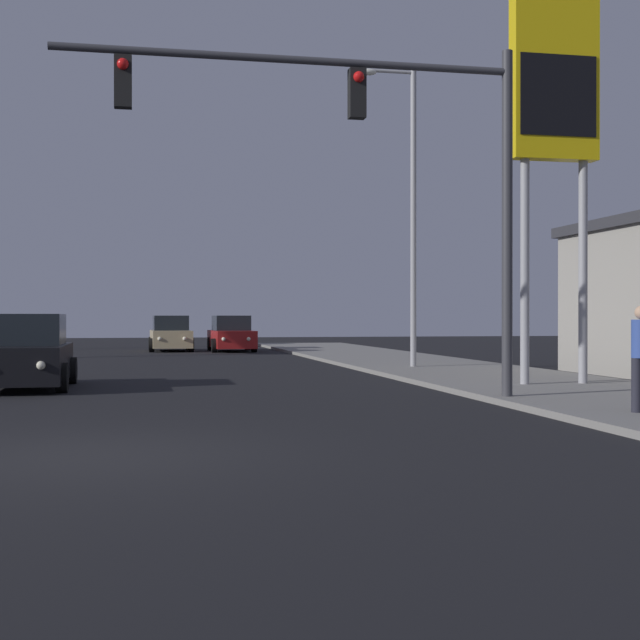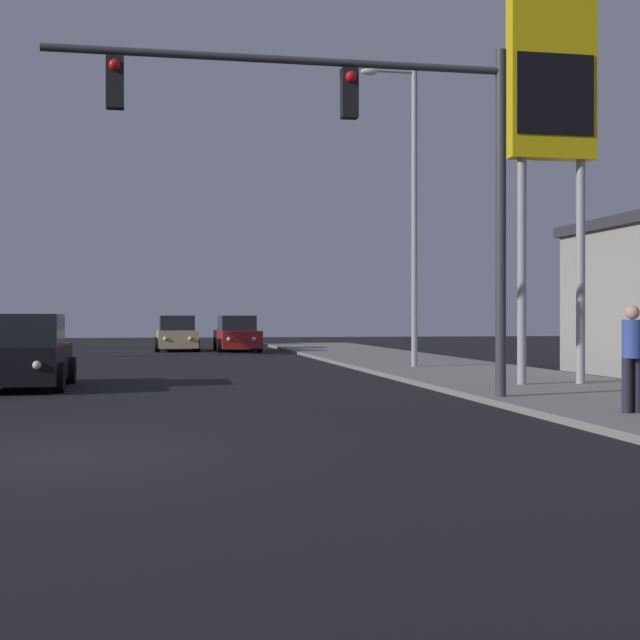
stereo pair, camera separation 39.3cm
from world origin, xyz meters
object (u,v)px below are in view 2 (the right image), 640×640
object	(u,v)px
street_lamp	(410,200)
gas_station_sign	(552,92)
traffic_light_mast	(373,143)
car_black	(24,354)
car_red	(237,335)
pedestrian_on_sidewalk	(632,354)
car_tan	(177,335)

from	to	relation	value
street_lamp	gas_station_sign	bearing A→B (deg)	-81.03
traffic_light_mast	car_black	bearing A→B (deg)	142.65
car_black	traffic_light_mast	size ratio (longest dim) A/B	0.51
traffic_light_mast	car_red	bearing A→B (deg)	90.37
car_red	traffic_light_mast	world-z (taller)	traffic_light_mast
traffic_light_mast	pedestrian_on_sidewalk	xyz separation A→B (m)	(3.39, -3.07, -3.75)
car_red	traffic_light_mast	size ratio (longest dim) A/B	0.52
car_black	traffic_light_mast	xyz separation A→B (m)	(6.85, -5.23, 4.02)
traffic_light_mast	gas_station_sign	world-z (taller)	gas_station_sign
car_black	traffic_light_mast	bearing A→B (deg)	142.07
car_tan	car_black	distance (m)	22.25
street_lamp	gas_station_sign	world-z (taller)	same
car_black	gas_station_sign	xyz separation A→B (m)	(11.61, -2.48, 5.86)
street_lamp	car_black	bearing A→B (deg)	-155.41
traffic_light_mast	pedestrian_on_sidewalk	distance (m)	5.92
car_red	gas_station_sign	distance (m)	24.52
car_black	traffic_light_mast	distance (m)	9.51
car_black	pedestrian_on_sidewalk	bearing A→B (deg)	140.40
car_black	car_red	bearing A→B (deg)	-108.38
car_tan	gas_station_sign	xyz separation A→B (m)	(7.71, -24.39, 5.86)
street_lamp	traffic_light_mast	bearing A→B (deg)	-109.84
car_black	pedestrian_on_sidewalk	size ratio (longest dim) A/B	2.59
car_tan	traffic_light_mast	distance (m)	27.59
car_tan	traffic_light_mast	world-z (taller)	traffic_light_mast
gas_station_sign	car_red	bearing A→B (deg)	101.95
street_lamp	car_tan	bearing A→B (deg)	110.96
car_tan	gas_station_sign	bearing A→B (deg)	106.04
car_black	street_lamp	size ratio (longest dim) A/B	0.48
car_tan	pedestrian_on_sidewalk	xyz separation A→B (m)	(6.34, -30.21, 0.27)
pedestrian_on_sidewalk	traffic_light_mast	bearing A→B (deg)	137.83
traffic_light_mast	gas_station_sign	size ratio (longest dim) A/B	0.93
car_tan	traffic_light_mast	size ratio (longest dim) A/B	0.52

